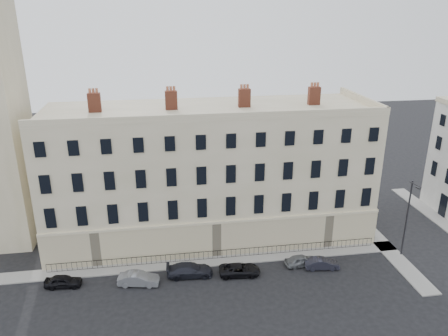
{
  "coord_description": "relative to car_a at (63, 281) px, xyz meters",
  "views": [
    {
      "loc": [
        -11.51,
        -34.68,
        25.5
      ],
      "look_at": [
        -4.58,
        10.0,
        8.66
      ],
      "focal_mm": 35.0,
      "sensor_mm": 36.0,
      "label": 1
    }
  ],
  "objects": [
    {
      "name": "terrace",
      "position": [
        15.42,
        9.11,
        6.9
      ],
      "size": [
        36.22,
        12.22,
        17.0
      ],
      "color": "#C3B891",
      "rests_on": "ground"
    },
    {
      "name": "car_d",
      "position": [
        17.19,
        -0.66,
        -0.01
      ],
      "size": [
        4.3,
        2.22,
        1.16
      ],
      "primitive_type": "imported",
      "rotation": [
        0.0,
        0.0,
        1.5
      ],
      "color": "black",
      "rests_on": "ground"
    },
    {
      "name": "railings",
      "position": [
        15.39,
        2.55,
        -0.04
      ],
      "size": [
        35.0,
        0.04,
        0.96
      ],
      "color": "black",
      "rests_on": "ground"
    },
    {
      "name": "streetlamp",
      "position": [
        35.25,
        0.18,
        4.26
      ],
      "size": [
        0.53,
        1.88,
        8.75
      ],
      "rotation": [
        0.0,
        0.0,
        0.2
      ],
      "color": "#2A292E",
      "rests_on": "ground"
    },
    {
      "name": "pavement_terrace",
      "position": [
        11.39,
        2.15,
        -0.53
      ],
      "size": [
        48.0,
        2.0,
        0.12
      ],
      "primitive_type": "cube",
      "color": "gray",
      "rests_on": "ground"
    },
    {
      "name": "pavement_east_return",
      "position": [
        34.39,
        5.15,
        -0.53
      ],
      "size": [
        2.0,
        24.0,
        0.12
      ],
      "primitive_type": "cube",
      "color": "gray",
      "rests_on": "ground"
    },
    {
      "name": "ground",
      "position": [
        21.39,
        -2.85,
        -0.59
      ],
      "size": [
        160.0,
        160.0,
        0.0
      ],
      "primitive_type": "plane",
      "color": "black",
      "rests_on": "ground"
    },
    {
      "name": "car_b",
      "position": [
        7.18,
        -0.81,
        0.06
      ],
      "size": [
        4.13,
        2.02,
        1.3
      ],
      "primitive_type": "imported",
      "rotation": [
        0.0,
        0.0,
        1.4
      ],
      "color": "slate",
      "rests_on": "ground"
    },
    {
      "name": "car_e",
      "position": [
        23.88,
        0.0,
        -0.0
      ],
      "size": [
        3.6,
        1.74,
        1.19
      ],
      "primitive_type": "imported",
      "rotation": [
        0.0,
        0.0,
        1.67
      ],
      "color": "slate",
      "rests_on": "ground"
    },
    {
      "name": "pavement_adjacent",
      "position": [
        44.39,
        7.15,
        -0.53
      ],
      "size": [
        2.0,
        20.0,
        0.12
      ],
      "primitive_type": "cube",
      "color": "gray",
      "rests_on": "ground"
    },
    {
      "name": "car_a",
      "position": [
        0.0,
        0.0,
        0.0
      ],
      "size": [
        3.58,
        1.65,
        1.19
      ],
      "primitive_type": "imported",
      "rotation": [
        0.0,
        0.0,
        1.5
      ],
      "color": "black",
      "rests_on": "ground"
    },
    {
      "name": "car_c",
      "position": [
        12.2,
        -0.09,
        0.08
      ],
      "size": [
        4.72,
        2.12,
        1.34
      ],
      "primitive_type": "imported",
      "rotation": [
        0.0,
        0.0,
        1.52
      ],
      "color": "black",
      "rests_on": "ground"
    },
    {
      "name": "car_f",
      "position": [
        25.77,
        -0.87,
        -0.01
      ],
      "size": [
        3.64,
        1.61,
        1.16
      ],
      "primitive_type": "imported",
      "rotation": [
        0.0,
        0.0,
        1.46
      ],
      "color": "#21222D",
      "rests_on": "ground"
    }
  ]
}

